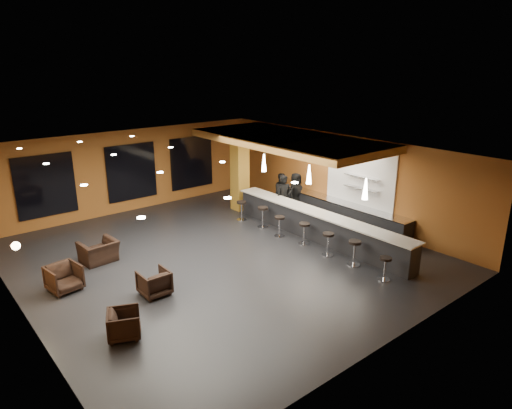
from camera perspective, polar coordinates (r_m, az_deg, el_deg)
floor at (r=15.43m, az=-4.59°, el=-6.66°), size 12.00×13.00×0.10m
ceiling at (r=14.33m, az=-4.94°, el=6.57°), size 12.00×13.00×0.10m
wall_back at (r=20.32m, az=-15.43°, el=4.12°), size 12.00×0.10×3.50m
wall_front at (r=10.46m, az=16.53°, el=-8.86°), size 12.00×0.10×3.50m
wall_left at (r=12.59m, az=-28.05°, el=-5.67°), size 0.10×13.00×3.50m
wall_right at (r=18.74m, az=10.60°, el=3.35°), size 0.10×13.00×3.50m
wood_soffit at (r=17.61m, az=4.03°, el=8.05°), size 3.60×8.00×0.28m
window_left at (r=19.13m, az=-24.81°, el=2.13°), size 2.20×0.06×2.40m
window_center at (r=20.24m, az=-15.28°, el=3.93°), size 2.20×0.06×2.40m
window_right at (r=21.59m, az=-8.04°, el=5.23°), size 2.20×0.06×2.40m
tile_backsplash at (r=18.01m, az=12.88°, el=3.44°), size 0.06×3.20×2.40m
bar_counter at (r=16.75m, az=7.65°, el=-2.72°), size 0.60×8.00×1.00m
bar_top at (r=16.58m, az=7.72°, el=-1.02°), size 0.78×8.10×0.05m
prep_counter at (r=18.51m, az=10.75°, el=-1.11°), size 0.70×6.00×0.86m
prep_top at (r=18.37m, az=10.83°, el=0.24°), size 0.72×6.00×0.03m
wall_shelf_lower at (r=17.89m, az=13.02°, el=2.01°), size 0.30×1.50×0.03m
wall_shelf_upper at (r=17.78m, az=13.12°, el=3.40°), size 0.30×1.50×0.03m
column at (r=19.65m, az=-2.05°, el=4.30°), size 0.60×0.60×3.50m
wall_sconce at (r=13.06m, az=-27.83°, el=-4.60°), size 0.22×0.22×0.22m
pendant_0 at (r=14.97m, az=13.52°, el=1.91°), size 0.20×0.20×0.70m
pendant_1 at (r=16.54m, az=6.64°, el=3.76°), size 0.20×0.20×0.70m
pendant_2 at (r=18.31m, az=1.00°, el=5.24°), size 0.20×0.20×0.70m
staff_a at (r=18.56m, az=3.53°, el=0.87°), size 0.80×0.67×1.87m
staff_b at (r=19.64m, az=3.29°, el=1.52°), size 1.00×0.91×1.68m
staff_c at (r=19.57m, az=4.97°, el=1.49°), size 0.94×0.71×1.72m
armchair_a at (r=11.54m, az=-16.16°, el=-14.15°), size 0.99×0.98×0.69m
armchair_b at (r=13.19m, az=-12.60°, el=-9.51°), size 0.78×0.80×0.73m
armchair_c at (r=14.16m, az=-22.86°, el=-8.46°), size 0.95×0.97×0.78m
armchair_d at (r=15.70m, az=-19.06°, el=-5.58°), size 1.17×1.04×0.71m
bar_stool_0 at (r=14.14m, az=15.83°, el=-7.36°), size 0.37×0.37×0.74m
bar_stool_1 at (r=14.86m, az=12.21°, el=-5.55°), size 0.42×0.42×0.84m
bar_stool_2 at (r=15.43m, az=8.99°, el=-4.56°), size 0.40×0.40×0.80m
bar_stool_3 at (r=16.26m, az=6.05°, el=-3.29°), size 0.40×0.40×0.79m
bar_stool_4 at (r=16.88m, az=2.96°, el=-2.42°), size 0.40×0.40×0.78m
bar_stool_5 at (r=17.76m, az=0.86°, el=-1.25°), size 0.42×0.42×0.83m
bar_stool_6 at (r=18.57m, az=-1.82°, el=-0.46°), size 0.41×0.41×0.81m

